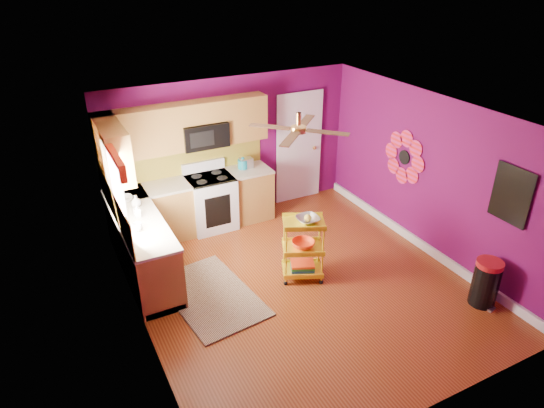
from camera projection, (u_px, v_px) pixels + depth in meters
ground at (301, 283)px, 7.06m from camera, size 5.00×5.00×0.00m
room_envelope at (307, 181)px, 6.32m from camera, size 4.54×5.04×2.52m
lower_cabinets at (172, 224)px, 7.75m from camera, size 2.81×2.31×0.94m
electric_range at (211, 202)px, 8.33m from camera, size 0.76×0.66×1.13m
upper_cabinetry at (164, 135)px, 7.45m from camera, size 2.80×2.30×1.26m
left_window at (114, 177)px, 6.19m from camera, size 0.08×1.35×1.08m
panel_door at (299, 149)px, 9.09m from camera, size 0.95×0.11×2.15m
right_wall_art at (448, 173)px, 7.04m from camera, size 0.04×2.74×1.04m
ceiling_fan at (298, 129)px, 6.17m from camera, size 1.01×1.01×0.26m
shag_rug at (211, 295)px, 6.79m from camera, size 1.24×1.82×0.02m
rolling_cart at (304, 246)px, 6.95m from camera, size 0.70×0.62×1.05m
trash_can at (486, 283)px, 6.51m from camera, size 0.42×0.43×0.68m
teal_kettle at (243, 164)px, 8.43m from camera, size 0.18×0.18×0.21m
toaster at (246, 163)px, 8.45m from camera, size 0.22×0.15×0.18m
soap_bottle_a at (137, 211)px, 6.85m from camera, size 0.09×0.09×0.19m
soap_bottle_b at (136, 201)px, 7.14m from camera, size 0.15×0.15×0.19m
counter_dish at (124, 199)px, 7.33m from camera, size 0.26×0.26×0.06m
counter_cup at (137, 227)px, 6.53m from camera, size 0.14×0.14×0.11m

